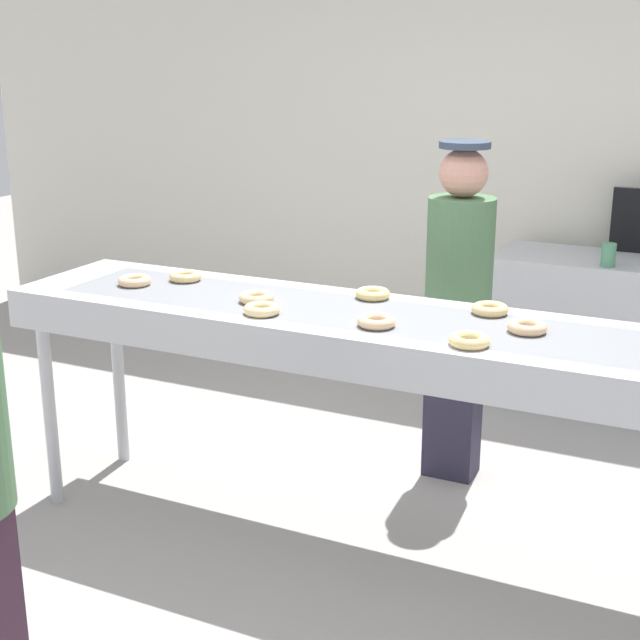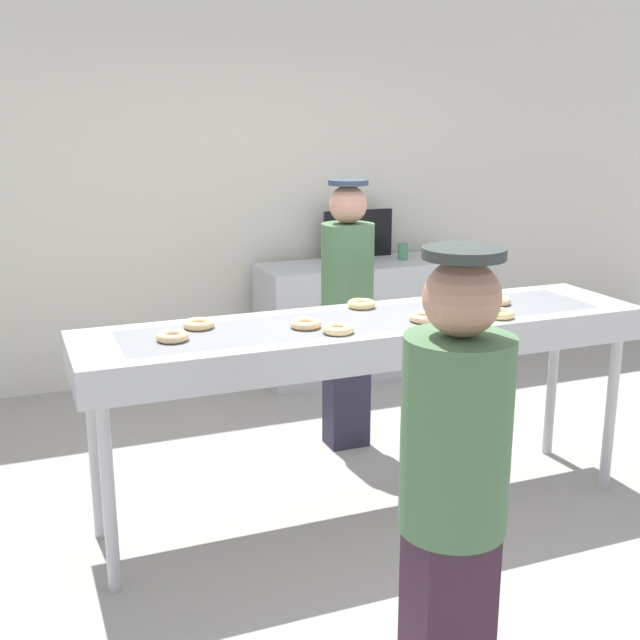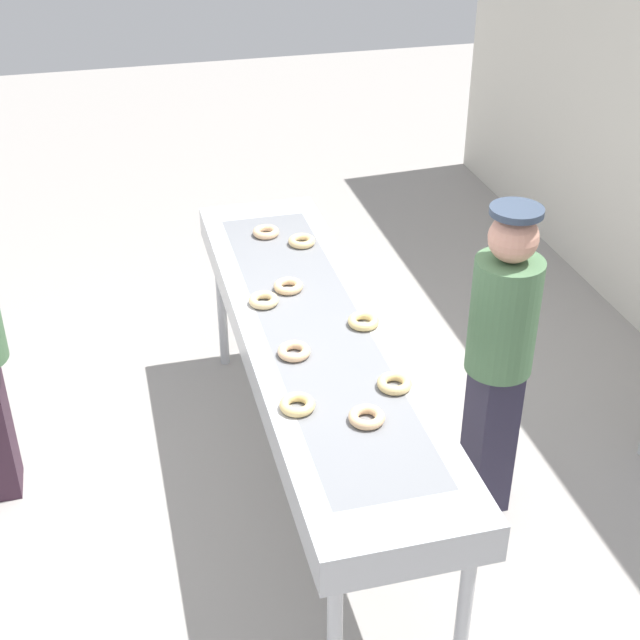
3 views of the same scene
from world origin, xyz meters
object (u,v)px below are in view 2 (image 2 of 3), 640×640
object	(u,v)px
plain_donut_3	(424,317)
plain_donut_4	(173,336)
plain_donut_6	(306,324)
menu_display	(358,234)
plain_donut_0	(448,297)
plain_donut_2	(497,301)
paper_cup_0	(355,260)
plain_donut_8	(500,314)
fryer_conveyor	(370,336)
customer_waiting	(453,491)
plain_donut_7	(338,329)
plain_donut_1	(361,304)
paper_cup_1	(403,251)
plain_donut_5	(199,324)
prep_counter	(369,317)
worker_baker	(347,303)

from	to	relation	value
plain_donut_3	plain_donut_4	bearing A→B (deg)	174.44
plain_donut_6	menu_display	bearing A→B (deg)	60.50
plain_donut_0	plain_donut_4	size ratio (longest dim) A/B	1.00
plain_donut_2	paper_cup_0	world-z (taller)	plain_donut_2
plain_donut_2	plain_donut_4	distance (m)	1.68
plain_donut_3	plain_donut_8	xyz separation A→B (m)	(0.37, -0.07, 0.00)
fryer_conveyor	plain_donut_3	world-z (taller)	plain_donut_3
plain_donut_6	customer_waiting	world-z (taller)	customer_waiting
plain_donut_0	customer_waiting	xyz separation A→B (m)	(-0.99, -1.72, -0.13)
plain_donut_8	customer_waiting	bearing A→B (deg)	-128.26
plain_donut_6	plain_donut_7	xyz separation A→B (m)	(0.10, -0.14, 0.00)
plain_donut_1	plain_donut_0	bearing A→B (deg)	-2.01
fryer_conveyor	paper_cup_1	size ratio (longest dim) A/B	21.99
fryer_conveyor	plain_donut_3	size ratio (longest dim) A/B	19.66
plain_donut_4	paper_cup_0	xyz separation A→B (m)	(1.69, 1.86, -0.10)
paper_cup_0	plain_donut_3	bearing A→B (deg)	-104.98
plain_donut_3	menu_display	distance (m)	2.52
plain_donut_4	plain_donut_8	bearing A→B (deg)	-6.89
plain_donut_3	menu_display	world-z (taller)	menu_display
plain_donut_3	paper_cup_1	distance (m)	2.40
plain_donut_0	plain_donut_5	bearing A→B (deg)	-177.22
plain_donut_5	plain_donut_6	distance (m)	0.49
plain_donut_2	plain_donut_5	world-z (taller)	same
paper_cup_1	plain_donut_8	bearing A→B (deg)	-106.07
plain_donut_2	prep_counter	xyz separation A→B (m)	(0.23, 2.01, -0.59)
plain_donut_4	customer_waiting	size ratio (longest dim) A/B	0.09
plain_donut_4	paper_cup_1	size ratio (longest dim) A/B	1.12
plain_donut_3	worker_baker	size ratio (longest dim) A/B	0.09
plain_donut_5	paper_cup_1	size ratio (longest dim) A/B	1.12
plain_donut_4	plain_donut_6	bearing A→B (deg)	-1.31
plain_donut_1	paper_cup_1	size ratio (longest dim) A/B	1.12
fryer_conveyor	plain_donut_0	world-z (taller)	plain_donut_0
plain_donut_6	plain_donut_0	bearing A→B (deg)	15.09
plain_donut_4	prep_counter	xyz separation A→B (m)	(1.91, 2.06, -0.59)
plain_donut_1	fryer_conveyor	bearing A→B (deg)	-103.82
plain_donut_0	plain_donut_7	size ratio (longest dim) A/B	1.00
plain_donut_2	customer_waiting	size ratio (longest dim) A/B	0.09
plain_donut_0	paper_cup_0	world-z (taller)	plain_donut_0
plain_donut_0	paper_cup_0	distance (m)	1.65
customer_waiting	plain_donut_3	bearing A→B (deg)	52.88
plain_donut_1	plain_donut_8	xyz separation A→B (m)	(0.53, -0.43, 0.00)
plain_donut_0	prep_counter	distance (m)	1.97
plain_donut_7	fryer_conveyor	bearing A→B (deg)	36.48
fryer_conveyor	customer_waiting	world-z (taller)	customer_waiting
fryer_conveyor	plain_donut_1	size ratio (longest dim) A/B	19.66
plain_donut_1	paper_cup_1	world-z (taller)	plain_donut_1
plain_donut_1	plain_donut_4	world-z (taller)	same
worker_baker	customer_waiting	bearing A→B (deg)	63.12
paper_cup_0	menu_display	xyz separation A→B (m)	(0.22, 0.43, 0.12)
plain_donut_2	prep_counter	size ratio (longest dim) A/B	0.08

